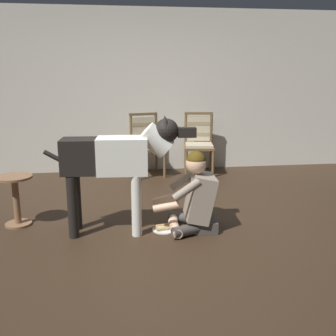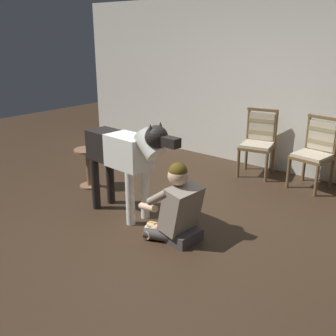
# 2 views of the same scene
# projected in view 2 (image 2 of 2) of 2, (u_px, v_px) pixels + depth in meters

# --- Properties ---
(ground_plane) EXTENTS (13.71, 13.71, 0.00)m
(ground_plane) POSITION_uv_depth(u_px,v_px,m) (150.00, 229.00, 4.33)
(ground_plane) COLOR #372619
(back_wall) EXTENTS (7.92, 0.10, 2.60)m
(back_wall) POSITION_uv_depth(u_px,v_px,m) (272.00, 85.00, 5.93)
(back_wall) COLOR silver
(back_wall) RESTS_ON ground
(dining_chair_left_of_pair) EXTENTS (0.55, 0.55, 0.98)m
(dining_chair_left_of_pair) POSITION_uv_depth(u_px,v_px,m) (259.00, 139.00, 5.89)
(dining_chair_left_of_pair) COLOR brown
(dining_chair_left_of_pair) RESTS_ON ground
(dining_chair_right_of_pair) EXTENTS (0.52, 0.52, 0.98)m
(dining_chair_right_of_pair) POSITION_uv_depth(u_px,v_px,m) (316.00, 149.00, 5.37)
(dining_chair_right_of_pair) COLOR brown
(dining_chair_right_of_pair) RESTS_ON ground
(person_sitting_on_floor) EXTENTS (0.68, 0.58, 0.84)m
(person_sitting_on_floor) POSITION_uv_depth(u_px,v_px,m) (177.00, 208.00, 4.04)
(person_sitting_on_floor) COLOR #474240
(person_sitting_on_floor) RESTS_ON ground
(large_dog) EXTENTS (1.50, 0.37, 1.19)m
(large_dog) POSITION_uv_depth(u_px,v_px,m) (125.00, 154.00, 4.41)
(large_dog) COLOR white
(large_dog) RESTS_ON ground
(hot_dog_on_plate) EXTENTS (0.25, 0.25, 0.06)m
(hot_dog_on_plate) POSITION_uv_depth(u_px,v_px,m) (156.00, 226.00, 4.35)
(hot_dog_on_plate) COLOR white
(hot_dog_on_plate) RESTS_ON ground
(round_side_table) EXTENTS (0.37, 0.37, 0.54)m
(round_side_table) POSITION_uv_depth(u_px,v_px,m) (89.00, 165.00, 5.44)
(round_side_table) COLOR #896042
(round_side_table) RESTS_ON ground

